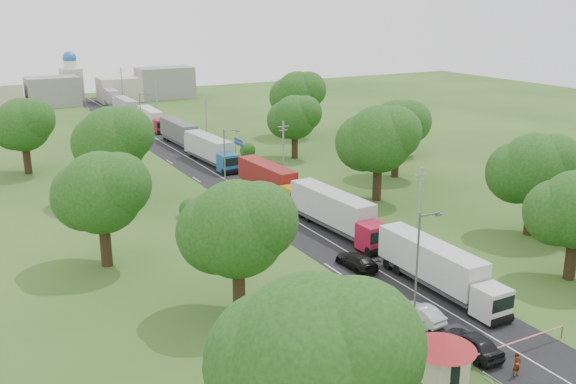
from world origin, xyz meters
TOP-DOWN VIEW (x-y plane):
  - ground at (0.00, 0.00)m, footprint 260.00×260.00m
  - road at (0.00, 20.00)m, footprint 8.00×200.00m
  - boom_barrier at (-1.36, -25.00)m, footprint 9.22×0.35m
  - guard_booth at (-7.20, -25.00)m, footprint 4.40×4.40m
  - info_sign at (5.20, 35.00)m, footprint 0.12×3.10m
  - pole_1 at (5.50, -7.00)m, footprint 1.60×0.24m
  - pole_2 at (5.50, 21.00)m, footprint 1.60×0.24m
  - pole_3 at (5.50, 49.00)m, footprint 1.60×0.24m
  - pole_4 at (5.50, 77.00)m, footprint 1.60×0.24m
  - pole_5 at (5.50, 105.00)m, footprint 1.60×0.24m
  - lamp_0 at (-5.35, -20.00)m, footprint 2.03×0.22m
  - lamp_1 at (-5.35, 15.00)m, footprint 2.03×0.22m
  - lamp_2 at (-5.35, 50.00)m, footprint 2.03×0.22m
  - tree_2 at (13.99, -17.86)m, footprint 8.00×8.00m
  - tree_3 at (19.99, -7.84)m, footprint 8.80×8.80m
  - tree_4 at (12.99, 10.17)m, footprint 9.60×9.60m
  - tree_5 at (21.99, 18.16)m, footprint 8.80×8.80m
  - tree_6 at (14.99, 35.14)m, footprint 8.00×8.00m
  - tree_7 at (23.99, 50.17)m, footprint 9.60×9.60m
  - tree_9 at (-20.01, -29.83)m, footprint 9.60×9.60m
  - tree_10 at (-15.01, -9.84)m, footprint 8.80×8.80m
  - tree_11 at (-22.01, 5.16)m, footprint 8.80×8.80m
  - tree_12 at (-16.01, 25.17)m, footprint 9.60×9.60m
  - tree_13 at (-24.01, 45.16)m, footprint 8.80×8.80m
  - house_cream at (30.00, 30.00)m, footprint 10.08×10.08m
  - distant_town at (0.68, 110.00)m, footprint 52.00×8.00m
  - church at (-4.00, 118.00)m, footprint 5.00×5.00m
  - truck_0 at (1.87, -14.18)m, footprint 2.49×14.55m
  - truck_1 at (2.16, 2.45)m, footprint 3.37×15.51m
  - truck_2 at (2.17, 18.30)m, footprint 3.03×14.31m
  - truck_3 at (1.64, 37.55)m, footprint 3.31×15.22m
  - truck_4 at (2.00, 52.43)m, footprint 2.81×15.12m
  - truck_5 at (2.30, 70.58)m, footprint 2.75×13.83m
  - truck_6 at (1.67, 86.63)m, footprint 2.41×13.85m
  - truck_7 at (2.32, 103.57)m, footprint 3.32×14.81m
  - car_lane_front at (-3.00, -23.50)m, footprint 2.03×4.91m
  - car_lane_mid at (-3.00, -18.00)m, footprint 1.73×4.25m
  - car_lane_rear at (-1.51, -6.82)m, footprint 2.22×5.06m
  - car_verge_near at (5.94, 6.04)m, footprint 2.85×6.01m
  - car_verge_far at (7.87, 27.58)m, footprint 2.00×4.91m
  - pedestrian_near at (-2.47, -27.06)m, footprint 0.63×0.43m
  - pedestrian_booth at (-6.50, -24.46)m, footprint 1.03×1.11m

SIDE VIEW (x-z plane):
  - ground at x=0.00m, z-range 0.00..0.00m
  - road at x=0.00m, z-range -0.02..0.02m
  - car_lane_mid at x=-3.00m, z-range 0.00..1.37m
  - car_lane_rear at x=-1.51m, z-range 0.00..1.45m
  - car_verge_near at x=5.94m, z-range 0.00..1.66m
  - car_lane_front at x=-3.00m, z-range 0.00..1.66m
  - car_verge_far at x=7.87m, z-range 0.00..1.67m
  - pedestrian_near at x=-2.47m, z-range 0.00..1.67m
  - boom_barrier at x=-1.36m, z-range 0.30..1.48m
  - pedestrian_booth at x=-6.50m, z-range 0.00..1.84m
  - truck_5 at x=2.30m, z-range 0.12..3.94m
  - truck_6 at x=1.67m, z-range 0.12..3.96m
  - truck_2 at x=2.17m, z-range 0.12..4.07m
  - truck_0 at x=1.87m, z-range 0.12..4.16m
  - guard_booth at x=-7.20m, z-range 0.44..3.89m
  - truck_7 at x=2.32m, z-range 0.12..4.21m
  - truck_4 at x=2.00m, z-range 0.13..4.32m
  - truck_3 at x=1.64m, z-range 0.13..4.33m
  - truck_1 at x=2.16m, z-range 0.13..4.41m
  - info_sign at x=5.20m, z-range 0.95..5.05m
  - distant_town at x=0.68m, z-range -0.51..7.49m
  - house_cream at x=30.00m, z-range 0.74..6.54m
  - pole_1 at x=5.50m, z-range 0.18..9.18m
  - pole_2 at x=5.50m, z-range 0.18..9.18m
  - pole_3 at x=5.50m, z-range 0.18..9.18m
  - pole_4 at x=5.50m, z-range 0.18..9.18m
  - pole_5 at x=5.50m, z-range 0.18..9.18m
  - church at x=-4.00m, z-range -0.76..11.54m
  - lamp_0 at x=-5.35m, z-range 0.55..10.55m
  - lamp_1 at x=-5.35m, z-range 0.55..10.55m
  - lamp_2 at x=-5.35m, z-range 0.55..10.55m
  - tree_2 at x=13.99m, z-range 1.55..11.65m
  - tree_6 at x=14.99m, z-range 1.55..11.65m
  - tree_3 at x=19.99m, z-range 1.69..12.76m
  - tree_5 at x=21.99m, z-range 1.69..12.76m
  - tree_10 at x=-15.01m, z-range 1.69..12.76m
  - tree_11 at x=-22.01m, z-range 1.69..12.76m
  - tree_13 at x=-24.01m, z-range 1.69..12.76m
  - tree_4 at x=12.99m, z-range 1.83..13.88m
  - tree_7 at x=23.99m, z-range 1.83..13.88m
  - tree_9 at x=-20.01m, z-range 1.83..13.88m
  - tree_12 at x=-16.01m, z-range 1.83..13.88m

